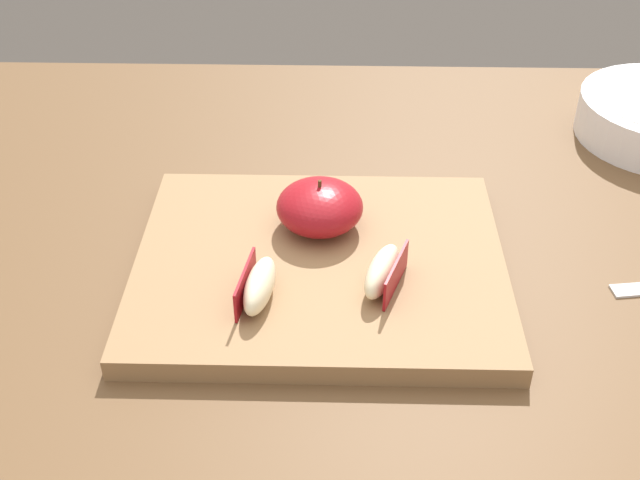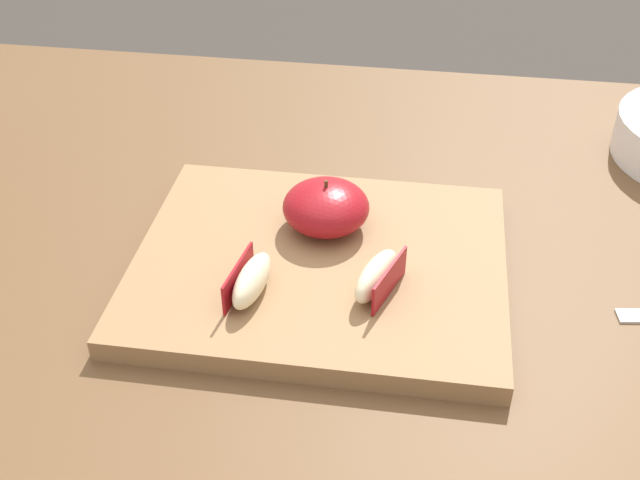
# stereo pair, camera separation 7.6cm
# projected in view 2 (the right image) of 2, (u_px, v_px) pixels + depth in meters

# --- Properties ---
(dining_table) EXTENTS (1.41, 0.82, 0.72)m
(dining_table) POSITION_uv_depth(u_px,v_px,m) (387.00, 304.00, 0.89)
(dining_table) COLOR brown
(dining_table) RESTS_ON ground_plane
(cutting_board) EXTENTS (0.35, 0.29, 0.02)m
(cutting_board) POSITION_uv_depth(u_px,v_px,m) (320.00, 265.00, 0.77)
(cutting_board) COLOR olive
(cutting_board) RESTS_ON dining_table
(apple_half_skin_up) EXTENTS (0.09, 0.09, 0.05)m
(apple_half_skin_up) POSITION_uv_depth(u_px,v_px,m) (326.00, 207.00, 0.79)
(apple_half_skin_up) COLOR maroon
(apple_half_skin_up) RESTS_ON cutting_board
(apple_wedge_near_knife) EXTENTS (0.05, 0.08, 0.03)m
(apple_wedge_near_knife) POSITION_uv_depth(u_px,v_px,m) (377.00, 276.00, 0.72)
(apple_wedge_near_knife) COLOR beige
(apple_wedge_near_knife) RESTS_ON cutting_board
(apple_wedge_left) EXTENTS (0.04, 0.08, 0.03)m
(apple_wedge_left) POSITION_uv_depth(u_px,v_px,m) (251.00, 280.00, 0.71)
(apple_wedge_left) COLOR beige
(apple_wedge_left) RESTS_ON cutting_board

